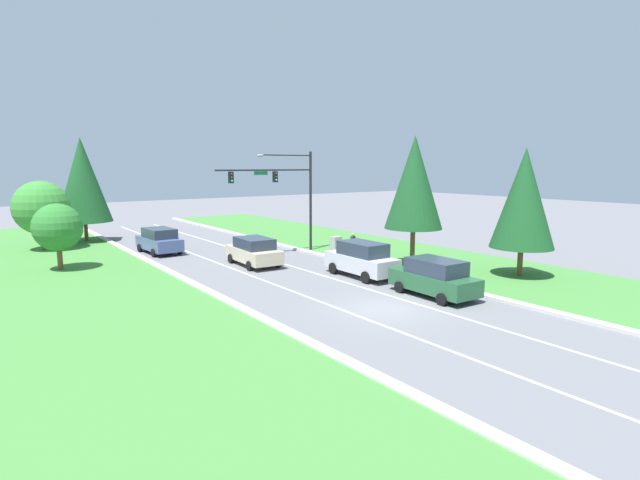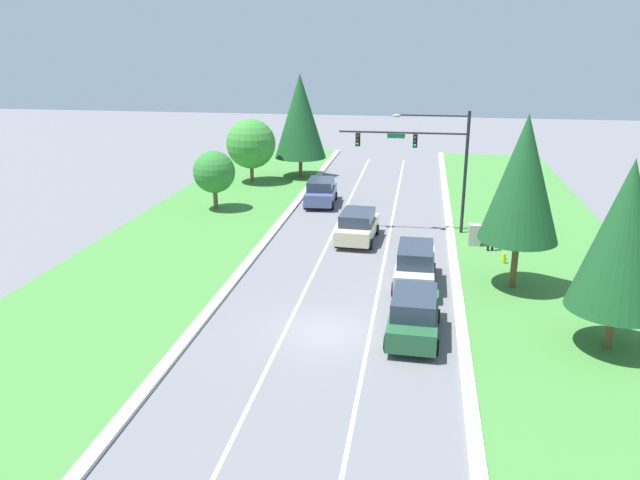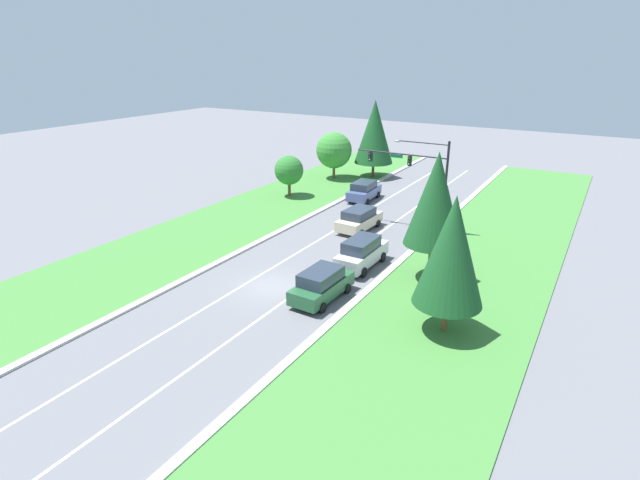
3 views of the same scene
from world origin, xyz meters
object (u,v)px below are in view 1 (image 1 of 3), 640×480
forest_suv (434,277)px  traffic_signal_mast (285,186)px  oak_near_left_tree (57,227)px  slate_blue_suv (159,240)px  conifer_near_right_tree (524,198)px  conifer_far_right_tree (414,183)px  pedestrian (353,243)px  utility_cabinet (336,245)px  silver_suv (362,259)px  oak_far_left_tree (41,208)px  champagne_suv (254,251)px  conifer_mid_left_tree (83,180)px  fire_hydrant (377,254)px

forest_suv → traffic_signal_mast: bearing=90.3°
forest_suv → oak_near_left_tree: 23.50m
slate_blue_suv → oak_near_left_tree: bearing=-161.8°
conifer_near_right_tree → conifer_far_right_tree: 6.82m
forest_suv → pedestrian: size_ratio=2.88×
utility_cabinet → slate_blue_suv: bearing=141.9°
oak_near_left_tree → conifer_far_right_tree: (19.47, -12.08, 2.78)m
silver_suv → oak_far_left_tree: bearing=124.1°
conifer_near_right_tree → oak_near_left_tree: bearing=141.0°
utility_cabinet → oak_near_left_tree: 19.00m
champagne_suv → oak_near_left_tree: 12.47m
utility_cabinet → conifer_mid_left_tree: 23.32m
conifer_near_right_tree → conifer_mid_left_tree: (-18.50, 30.55, 0.69)m
forest_suv → oak_far_left_tree: oak_far_left_tree is taller
oak_near_left_tree → conifer_mid_left_tree: size_ratio=0.48×
pedestrian → oak_near_left_tree: size_ratio=0.39×
traffic_signal_mast → slate_blue_suv: size_ratio=1.65×
champagne_suv → forest_suv: 13.17m
silver_suv → conifer_far_right_tree: size_ratio=0.59×
oak_near_left_tree → conifer_mid_left_tree: 13.24m
traffic_signal_mast → silver_suv: (-0.48, -9.49, -4.11)m
utility_cabinet → oak_far_left_tree: 23.31m
conifer_far_right_tree → conifer_mid_left_tree: (-15.56, 24.45, -0.14)m
oak_near_left_tree → conifer_far_right_tree: bearing=-31.8°
silver_suv → oak_near_left_tree: oak_near_left_tree is taller
traffic_signal_mast → pedestrian: traffic_signal_mast is taller
traffic_signal_mast → slate_blue_suv: traffic_signal_mast is taller
pedestrian → fire_hydrant: pedestrian is taller
pedestrian → conifer_near_right_tree: 12.77m
slate_blue_suv → conifer_far_right_tree: (12.16, -14.94, 4.61)m
pedestrian → slate_blue_suv: bearing=-54.4°
oak_far_left_tree → champagne_suv: bearing=-54.1°
traffic_signal_mast → fire_hydrant: bearing=-51.9°
fire_hydrant → oak_near_left_tree: 21.41m
traffic_signal_mast → oak_far_left_tree: traffic_signal_mast is taller
traffic_signal_mast → conifer_far_right_tree: (4.38, -9.02, 0.39)m
traffic_signal_mast → silver_suv: size_ratio=1.59×
slate_blue_suv → forest_suv: 22.37m
champagne_suv → conifer_mid_left_tree: (-7.07, 17.99, 4.49)m
conifer_near_right_tree → fire_hydrant: bearing=107.2°
slate_blue_suv → oak_far_left_tree: 9.83m
champagne_suv → pedestrian: champagne_suv is taller
slate_blue_suv → fire_hydrant: 16.71m
conifer_near_right_tree → oak_near_left_tree: conifer_near_right_tree is taller
traffic_signal_mast → conifer_mid_left_tree: 19.06m
traffic_signal_mast → champagne_suv: traffic_signal_mast is taller
fire_hydrant → conifer_near_right_tree: 10.95m
champagne_suv → oak_near_left_tree: oak_near_left_tree is taller
silver_suv → utility_cabinet: (3.43, 7.00, -0.41)m
oak_near_left_tree → conifer_far_right_tree: size_ratio=0.50×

